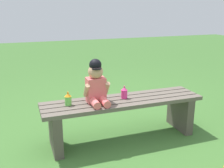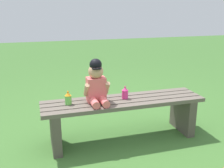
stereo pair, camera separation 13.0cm
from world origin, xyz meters
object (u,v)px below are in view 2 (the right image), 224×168
park_bench (123,112)px  child_figure (96,84)px  sippy_cup_right (125,93)px  sippy_cup_left (68,98)px

park_bench → child_figure: size_ratio=3.82×
park_bench → child_figure: bearing=177.8°
sippy_cup_right → child_figure: bearing=-176.8°
sippy_cup_left → sippy_cup_right: 0.54m
sippy_cup_left → park_bench: bearing=-2.8°
child_figure → sippy_cup_left: child_figure is taller
sippy_cup_right → park_bench: bearing=-131.1°
park_bench → sippy_cup_right: sippy_cup_right is taller
child_figure → sippy_cup_right: bearing=3.2°
park_bench → child_figure: child_figure is taller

